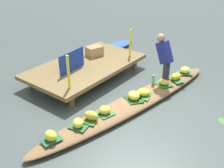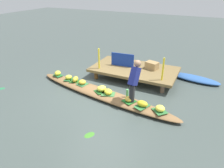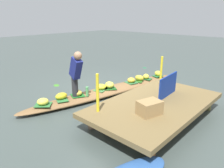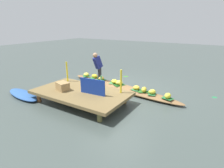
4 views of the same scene
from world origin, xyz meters
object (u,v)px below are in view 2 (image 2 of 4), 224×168
(banana_bunch_1, at_px, (142,104))
(banana_bunch_7, at_px, (75,79))
(banana_bunch_2, at_px, (58,73))
(banana_bunch_8, at_px, (102,88))
(produce_crate, at_px, (152,65))
(vendor_boat, at_px, (101,93))
(banana_bunch_3, at_px, (108,92))
(vendor_person, at_px, (134,79))
(water_bottle, at_px, (127,93))
(moored_boat, at_px, (194,78))
(banana_bunch_4, at_px, (129,99))
(market_banner, at_px, (122,60))
(banana_bunch_0, at_px, (160,108))
(banana_bunch_5, at_px, (69,77))
(banana_bunch_6, at_px, (82,82))

(banana_bunch_1, xyz_separation_m, banana_bunch_7, (-2.65, 0.53, 0.01))
(banana_bunch_2, distance_m, banana_bunch_8, 2.12)
(banana_bunch_1, bearing_deg, produce_crate, 100.25)
(vendor_boat, height_order, banana_bunch_3, banana_bunch_3)
(banana_bunch_1, relative_size, banana_bunch_7, 1.06)
(vendor_boat, relative_size, vendor_person, 4.42)
(water_bottle, bearing_deg, banana_bunch_8, -178.83)
(banana_bunch_1, relative_size, banana_bunch_2, 1.25)
(moored_boat, xyz_separation_m, banana_bunch_7, (-3.76, -2.35, 0.20))
(produce_crate, bearing_deg, vendor_person, -87.95)
(banana_bunch_4, bearing_deg, banana_bunch_7, 169.04)
(vendor_boat, xyz_separation_m, banana_bunch_2, (-2.06, 0.38, 0.19))
(vendor_person, relative_size, produce_crate, 2.78)
(vendor_boat, height_order, banana_bunch_1, banana_bunch_1)
(moored_boat, height_order, market_banner, market_banner)
(vendor_boat, distance_m, moored_boat, 3.67)
(banana_bunch_2, height_order, banana_bunch_8, same)
(banana_bunch_0, xyz_separation_m, produce_crate, (-0.93, 2.37, 0.27))
(vendor_boat, bearing_deg, vendor_person, 4.73)
(banana_bunch_3, bearing_deg, banana_bunch_7, 167.98)
(banana_bunch_1, height_order, banana_bunch_5, same)
(banana_bunch_3, bearing_deg, banana_bunch_6, 168.04)
(vendor_boat, distance_m, water_bottle, 0.93)
(moored_boat, bearing_deg, water_bottle, -114.94)
(banana_bunch_7, bearing_deg, banana_bunch_8, -10.90)
(vendor_boat, relative_size, banana_bunch_2, 21.39)
(market_banner, bearing_deg, banana_bunch_2, -149.03)
(moored_boat, height_order, produce_crate, produce_crate)
(banana_bunch_6, xyz_separation_m, banana_bunch_8, (0.84, -0.15, 0.01))
(vendor_person, bearing_deg, banana_bunch_0, -14.28)
(banana_bunch_1, relative_size, banana_bunch_8, 1.05)
(banana_bunch_7, height_order, banana_bunch_8, banana_bunch_7)
(moored_boat, bearing_deg, banana_bunch_6, -135.97)
(banana_bunch_4, relative_size, water_bottle, 1.02)
(banana_bunch_5, distance_m, banana_bunch_6, 0.67)
(banana_bunch_2, distance_m, banana_bunch_4, 3.17)
(water_bottle, bearing_deg, vendor_person, -25.93)
(moored_boat, xyz_separation_m, banana_bunch_8, (-2.59, -2.58, 0.19))
(banana_bunch_7, height_order, vendor_person, vendor_person)
(banana_bunch_3, xyz_separation_m, banana_bunch_6, (-1.12, 0.24, -0.00))
(banana_bunch_0, relative_size, banana_bunch_3, 0.90)
(banana_bunch_0, height_order, banana_bunch_8, banana_bunch_8)
(banana_bunch_5, bearing_deg, banana_bunch_3, -11.15)
(banana_bunch_5, bearing_deg, banana_bunch_6, -9.78)
(banana_bunch_2, bearing_deg, banana_bunch_6, -10.23)
(water_bottle, bearing_deg, banana_bunch_6, 175.49)
(water_bottle, bearing_deg, banana_bunch_2, 173.07)
(moored_boat, distance_m, produce_crate, 1.69)
(moored_boat, xyz_separation_m, banana_bunch_3, (-2.31, -2.66, 0.18))
(banana_bunch_7, bearing_deg, banana_bunch_3, -12.02)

